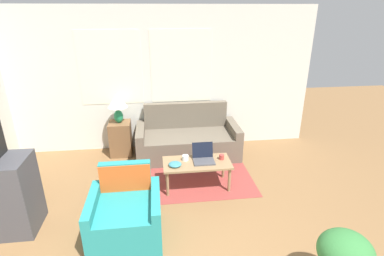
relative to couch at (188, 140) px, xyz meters
name	(u,v)px	position (x,y,z in m)	size (l,w,h in m)	color
wall_back	(151,80)	(-0.62, 0.44, 1.04)	(6.02, 0.06, 2.60)	silver
rug	(193,169)	(0.02, -0.59, -0.27)	(1.81, 1.87, 0.01)	brown
couch	(188,140)	(0.00, 0.00, 0.00)	(1.83, 0.85, 0.90)	#665B4C
armchair	(126,215)	(-0.96, -2.03, 0.00)	(0.81, 0.77, 0.82)	teal
side_table	(121,138)	(-1.22, 0.14, 0.04)	(0.38, 0.38, 0.62)	brown
table_lamp	(117,103)	(-1.22, 0.14, 0.72)	(0.35, 0.35, 0.53)	#1E8451
coffee_table	(197,165)	(0.02, -1.11, 0.09)	(1.01, 0.50, 0.41)	#8E704C
laptop	(203,157)	(0.12, -1.07, 0.20)	(0.31, 0.30, 0.25)	#47474C
cup_navy	(222,157)	(0.40, -1.07, 0.18)	(0.08, 0.08, 0.08)	#B23D38
cup_yellow	(185,158)	(-0.15, -1.03, 0.18)	(0.10, 0.10, 0.08)	white
snack_bowl	(175,164)	(-0.31, -1.18, 0.17)	(0.19, 0.19, 0.05)	teal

